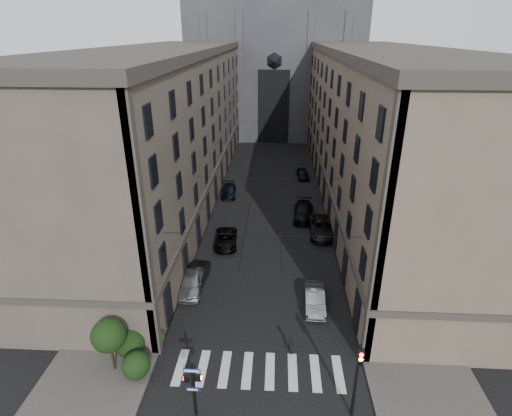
% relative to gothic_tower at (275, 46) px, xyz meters
% --- Properties ---
extents(sidewalk_left, '(7.00, 80.00, 0.15)m').
position_rel_gothic_tower_xyz_m(sidewalk_left, '(-10.50, -38.96, -17.72)').
color(sidewalk_left, '#383533').
rests_on(sidewalk_left, ground).
extents(sidewalk_right, '(7.00, 80.00, 0.15)m').
position_rel_gothic_tower_xyz_m(sidewalk_right, '(10.50, -38.96, -17.72)').
color(sidewalk_right, '#383533').
rests_on(sidewalk_right, ground).
extents(zebra_crossing, '(11.00, 3.20, 0.01)m').
position_rel_gothic_tower_xyz_m(zebra_crossing, '(0.00, -69.96, -17.79)').
color(zebra_crossing, beige).
rests_on(zebra_crossing, ground).
extents(building_left, '(13.60, 60.60, 18.85)m').
position_rel_gothic_tower_xyz_m(building_left, '(-13.44, -38.96, -8.45)').
color(building_left, '#463F36').
rests_on(building_left, ground).
extents(building_right, '(13.60, 60.60, 18.85)m').
position_rel_gothic_tower_xyz_m(building_right, '(13.44, -38.96, -8.45)').
color(building_right, brown).
rests_on(building_right, ground).
extents(gothic_tower, '(35.00, 23.00, 58.00)m').
position_rel_gothic_tower_xyz_m(gothic_tower, '(0.00, 0.00, 0.00)').
color(gothic_tower, '#2D2D33').
rests_on(gothic_tower, ground).
extents(pedestrian_signal_left, '(1.02, 0.38, 4.00)m').
position_rel_gothic_tower_xyz_m(pedestrian_signal_left, '(-3.51, -73.46, -15.48)').
color(pedestrian_signal_left, black).
rests_on(pedestrian_signal_left, ground).
extents(traffic_light_right, '(0.34, 0.50, 5.20)m').
position_rel_gothic_tower_xyz_m(traffic_light_right, '(5.60, -73.04, -14.51)').
color(traffic_light_right, black).
rests_on(traffic_light_right, ground).
extents(shrub_cluster, '(3.90, 4.40, 3.90)m').
position_rel_gothic_tower_xyz_m(shrub_cluster, '(-8.72, -69.95, -16.00)').
color(shrub_cluster, black).
rests_on(shrub_cluster, sidewalk_left).
extents(tram_wires, '(14.00, 60.00, 0.43)m').
position_rel_gothic_tower_xyz_m(tram_wires, '(0.00, -39.33, -10.55)').
color(tram_wires, black).
rests_on(tram_wires, ground).
extents(car_left_near, '(2.19, 4.86, 1.62)m').
position_rel_gothic_tower_xyz_m(car_left_near, '(-6.20, -61.28, -16.99)').
color(car_left_near, gray).
rests_on(car_left_near, ground).
extents(car_left_midnear, '(1.97, 4.73, 1.52)m').
position_rel_gothic_tower_xyz_m(car_left_midnear, '(-6.04, -60.43, -17.04)').
color(car_left_midnear, black).
rests_on(car_left_midnear, ground).
extents(car_left_midfar, '(2.62, 5.04, 1.36)m').
position_rel_gothic_tower_xyz_m(car_left_midfar, '(-4.23, -53.21, -17.12)').
color(car_left_midfar, black).
rests_on(car_left_midfar, ground).
extents(car_left_far, '(2.24, 4.80, 1.36)m').
position_rel_gothic_tower_xyz_m(car_left_far, '(-5.56, -39.40, -17.12)').
color(car_left_far, black).
rests_on(car_left_far, ground).
extents(car_right_near, '(1.66, 4.52, 1.48)m').
position_rel_gothic_tower_xyz_m(car_right_near, '(4.20, -62.98, -17.06)').
color(car_right_near, slate).
rests_on(car_right_near, ground).
extents(car_right_midnear, '(2.84, 5.96, 1.64)m').
position_rel_gothic_tower_xyz_m(car_right_midnear, '(6.00, -50.18, -16.98)').
color(car_right_midnear, black).
rests_on(car_right_midnear, ground).
extents(car_right_midfar, '(2.67, 5.77, 1.63)m').
position_rel_gothic_tower_xyz_m(car_right_midfar, '(4.20, -46.06, -16.98)').
color(car_right_midfar, black).
rests_on(car_right_midfar, ground).
extents(car_right_far, '(1.96, 4.23, 1.40)m').
position_rel_gothic_tower_xyz_m(car_right_far, '(4.88, -31.66, -17.10)').
color(car_right_far, black).
rests_on(car_right_far, ground).
extents(pedestrian, '(0.54, 0.67, 1.61)m').
position_rel_gothic_tower_xyz_m(pedestrian, '(2.16, -68.23, -17.00)').
color(pedestrian, black).
rests_on(pedestrian, ground).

